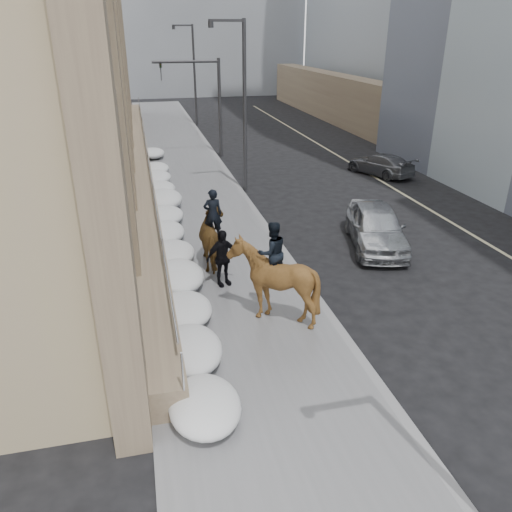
# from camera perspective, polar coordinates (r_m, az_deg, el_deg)

# --- Properties ---
(ground) EXTENTS (140.00, 140.00, 0.00)m
(ground) POSITION_cam_1_polar(r_m,az_deg,el_deg) (12.76, -0.70, -11.47)
(ground) COLOR black
(ground) RESTS_ON ground
(sidewalk) EXTENTS (5.00, 80.00, 0.12)m
(sidewalk) POSITION_cam_1_polar(r_m,az_deg,el_deg) (21.55, -6.53, 4.05)
(sidewalk) COLOR #5B5B5E
(sidewalk) RESTS_ON ground
(curb) EXTENTS (0.24, 80.00, 0.12)m
(curb) POSITION_cam_1_polar(r_m,az_deg,el_deg) (21.97, 0.27, 4.61)
(curb) COLOR slate
(curb) RESTS_ON ground
(lane_line) EXTENTS (0.15, 70.00, 0.01)m
(lane_line) POSITION_cam_1_polar(r_m,az_deg,el_deg) (24.94, 18.25, 5.66)
(lane_line) COLOR #BFB78C
(lane_line) RESTS_ON ground
(limestone_building) EXTENTS (6.10, 44.00, 18.00)m
(limestone_building) POSITION_cam_1_polar(r_m,az_deg,el_deg) (30.26, -21.15, 25.59)
(limestone_building) COLOR tan
(limestone_building) RESTS_ON ground
(bg_building_far) EXTENTS (24.00, 12.00, 20.00)m
(bg_building_far) POSITION_cam_1_polar(r_m,az_deg,el_deg) (82.24, -17.58, 25.06)
(bg_building_far) COLOR gray
(bg_building_far) RESTS_ON ground
(streetlight_mid) EXTENTS (1.71, 0.24, 8.00)m
(streetlight_mid) POSITION_cam_1_polar(r_m,az_deg,el_deg) (24.79, -1.69, 17.61)
(streetlight_mid) COLOR #2D2D30
(streetlight_mid) RESTS_ON ground
(streetlight_far) EXTENTS (1.71, 0.24, 8.00)m
(streetlight_far) POSITION_cam_1_polar(r_m,az_deg,el_deg) (44.49, -7.28, 20.40)
(streetlight_far) COLOR #2D2D30
(streetlight_far) RESTS_ON ground
(traffic_signal) EXTENTS (4.10, 0.22, 6.00)m
(traffic_signal) POSITION_cam_1_polar(r_m,az_deg,el_deg) (32.58, -5.89, 18.08)
(traffic_signal) COLOR #2D2D30
(traffic_signal) RESTS_ON ground
(snow_bank) EXTENTS (1.70, 18.10, 0.76)m
(snow_bank) POSITION_cam_1_polar(r_m,az_deg,el_deg) (19.53, -10.02, 2.94)
(snow_bank) COLOR silver
(snow_bank) RESTS_ON sidewalk
(mounted_horse_left) EXTENTS (1.06, 2.26, 2.61)m
(mounted_horse_left) POSITION_cam_1_polar(r_m,az_deg,el_deg) (16.94, -4.77, 2.32)
(mounted_horse_left) COLOR #4F3617
(mounted_horse_left) RESTS_ON sidewalk
(mounted_horse_right) EXTENTS (2.29, 2.47, 2.82)m
(mounted_horse_right) POSITION_cam_1_polar(r_m,az_deg,el_deg) (13.51, 1.91, -2.55)
(mounted_horse_right) COLOR #503416
(mounted_horse_right) RESTS_ON sidewalk
(pedestrian) EXTENTS (1.16, 0.76, 1.84)m
(pedestrian) POSITION_cam_1_polar(r_m,az_deg,el_deg) (15.50, -3.89, -0.22)
(pedestrian) COLOR black
(pedestrian) RESTS_ON sidewalk
(car_silver) EXTENTS (3.03, 4.99, 1.59)m
(car_silver) POSITION_cam_1_polar(r_m,az_deg,el_deg) (19.21, 13.57, 3.29)
(car_silver) COLOR #B2B5BA
(car_silver) RESTS_ON ground
(car_grey) EXTENTS (3.14, 4.44, 1.19)m
(car_grey) POSITION_cam_1_polar(r_m,az_deg,el_deg) (29.52, 14.02, 10.14)
(car_grey) COLOR slate
(car_grey) RESTS_ON ground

